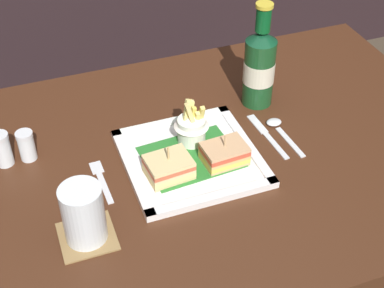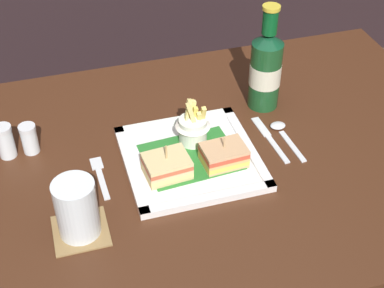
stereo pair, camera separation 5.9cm
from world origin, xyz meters
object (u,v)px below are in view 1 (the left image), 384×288
object	(u,v)px
dining_table	(193,187)
pepper_shaker	(27,147)
knife	(266,134)
water_glass	(84,217)
sandwich_half_left	(169,167)
spoon	(278,128)
beer_bottle	(259,66)
fork	(101,179)
fries_cup	(191,125)
square_plate	(191,158)
sandwich_half_right	(224,154)
salt_shaker	(3,151)

from	to	relation	value
dining_table	pepper_shaker	size ratio (longest dim) A/B	18.55
dining_table	knife	bearing A→B (deg)	4.34
water_glass	knife	bearing A→B (deg)	19.82
sandwich_half_left	spoon	size ratio (longest dim) A/B	0.67
dining_table	beer_bottle	world-z (taller)	beer_bottle
beer_bottle	water_glass	size ratio (longest dim) A/B	2.19
beer_bottle	spoon	size ratio (longest dim) A/B	1.81
fork	pepper_shaker	size ratio (longest dim) A/B	1.91
fries_cup	pepper_shaker	world-z (taller)	fries_cup
square_plate	beer_bottle	bearing A→B (deg)	33.73
fries_cup	spoon	world-z (taller)	fries_cup
fries_cup	square_plate	bearing A→B (deg)	-111.87
square_plate	fries_cup	xyz separation A→B (m)	(0.02, 0.05, 0.05)
sandwich_half_right	spoon	size ratio (longest dim) A/B	0.66
sandwich_half_right	fries_cup	size ratio (longest dim) A/B	0.87
sandwich_half_left	water_glass	bearing A→B (deg)	-153.09
fork	spoon	xyz separation A→B (m)	(0.41, 0.02, 0.00)
beer_bottle	sandwich_half_left	bearing A→B (deg)	-146.75
square_plate	knife	distance (m)	0.19
sandwich_half_right	water_glass	bearing A→B (deg)	-162.78
dining_table	beer_bottle	xyz separation A→B (m)	(0.21, 0.14, 0.19)
beer_bottle	water_glass	world-z (taller)	beer_bottle
water_glass	salt_shaker	size ratio (longest dim) A/B	1.52
knife	beer_bottle	bearing A→B (deg)	74.49
water_glass	knife	distance (m)	0.47
water_glass	fork	xyz separation A→B (m)	(0.06, 0.14, -0.05)
water_glass	fork	size ratio (longest dim) A/B	0.89
dining_table	beer_bottle	size ratio (longest dim) A/B	4.95
fries_cup	water_glass	world-z (taller)	water_glass
spoon	dining_table	bearing A→B (deg)	-174.27
sandwich_half_right	salt_shaker	distance (m)	0.46
spoon	knife	bearing A→B (deg)	-167.24
beer_bottle	knife	size ratio (longest dim) A/B	1.52
sandwich_half_right	spoon	distance (m)	0.18
knife	sandwich_half_left	bearing A→B (deg)	-166.06
water_glass	spoon	world-z (taller)	water_glass
sandwich_half_right	knife	size ratio (longest dim) A/B	0.56
fries_cup	fork	bearing A→B (deg)	-169.15
square_plate	water_glass	bearing A→B (deg)	-151.97
sandwich_half_left	pepper_shaker	distance (m)	0.30
pepper_shaker	dining_table	bearing A→B (deg)	-19.43
sandwich_half_left	knife	xyz separation A→B (m)	(0.25, 0.06, -0.03)
fork	salt_shaker	world-z (taller)	salt_shaker
sandwich_half_right	pepper_shaker	world-z (taller)	sandwich_half_right
square_plate	beer_bottle	distance (m)	0.28
water_glass	spoon	distance (m)	0.50
sandwich_half_left	water_glass	size ratio (longest dim) A/B	0.82
sandwich_half_right	fork	world-z (taller)	sandwich_half_right
beer_bottle	knife	world-z (taller)	beer_bottle
sandwich_half_right	sandwich_half_left	bearing A→B (deg)	180.00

